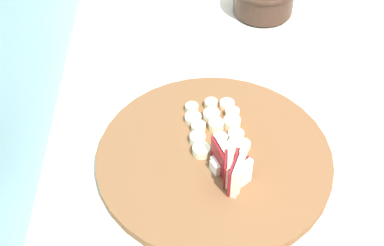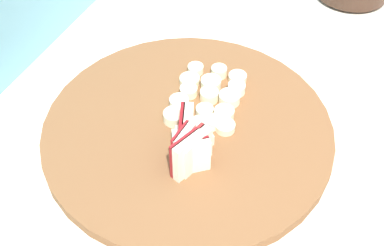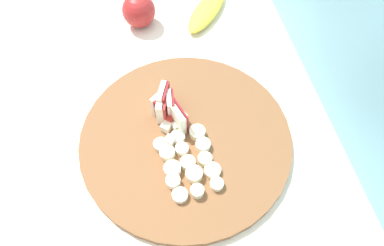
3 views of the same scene
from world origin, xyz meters
TOP-DOWN VIEW (x-y plane):
  - tile_backsplash at (0.00, 0.39)m, footprint 2.40×0.04m
  - cutting_board at (-0.05, 0.09)m, footprint 0.39×0.39m
  - apple_wedge_fan at (-0.10, 0.06)m, footprint 0.09×0.06m
  - apple_dice_pile at (-0.07, 0.07)m, footprint 0.09×0.06m
  - banana_slice_rows at (0.01, 0.08)m, footprint 0.14×0.11m

SIDE VIEW (x-z plane):
  - tile_backsplash at x=0.00m, z-range 0.00..1.47m
  - cutting_board at x=-0.05m, z-range 0.89..0.91m
  - banana_slice_rows at x=0.01m, z-range 0.91..0.92m
  - apple_dice_pile at x=-0.07m, z-range 0.91..0.93m
  - apple_wedge_fan at x=-0.10m, z-range 0.91..0.96m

